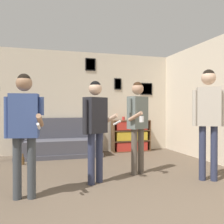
{
  "coord_description": "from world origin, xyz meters",
  "views": [
    {
      "loc": [
        -1.04,
        -1.91,
        1.17
      ],
      "look_at": [
        0.2,
        2.37,
        1.11
      ],
      "focal_mm": 40.0,
      "sensor_mm": 36.0,
      "label": 1
    }
  ],
  "objects_px": {
    "person_player_foreground_left": "(24,122)",
    "bottle_on_floor": "(23,160)",
    "person_player_foreground_center": "(95,121)",
    "couch": "(59,144)",
    "drinking_cup": "(123,118)",
    "bookshelf": "(131,136)",
    "person_watcher_holding_cup": "(138,118)",
    "person_spectator_near_bookshelf": "(208,111)"
  },
  "relations": [
    {
      "from": "person_spectator_near_bookshelf",
      "to": "drinking_cup",
      "type": "xyz_separation_m",
      "value": [
        -0.44,
        3.0,
        -0.22
      ]
    },
    {
      "from": "person_spectator_near_bookshelf",
      "to": "bottle_on_floor",
      "type": "height_order",
      "value": "person_spectator_near_bookshelf"
    },
    {
      "from": "person_player_foreground_center",
      "to": "bottle_on_floor",
      "type": "relative_size",
      "value": 6.97
    },
    {
      "from": "couch",
      "to": "person_watcher_holding_cup",
      "type": "bearing_deg",
      "value": -59.56
    },
    {
      "from": "bookshelf",
      "to": "person_watcher_holding_cup",
      "type": "xyz_separation_m",
      "value": [
        -0.73,
        -2.3,
        0.59
      ]
    },
    {
      "from": "person_watcher_holding_cup",
      "to": "person_spectator_near_bookshelf",
      "type": "xyz_separation_m",
      "value": [
        0.95,
        -0.7,
        0.12
      ]
    },
    {
      "from": "bookshelf",
      "to": "drinking_cup",
      "type": "height_order",
      "value": "drinking_cup"
    },
    {
      "from": "bookshelf",
      "to": "person_player_foreground_center",
      "type": "relative_size",
      "value": 0.67
    },
    {
      "from": "person_player_foreground_center",
      "to": "drinking_cup",
      "type": "bearing_deg",
      "value": 62.61
    },
    {
      "from": "couch",
      "to": "person_player_foreground_left",
      "type": "height_order",
      "value": "person_player_foreground_left"
    },
    {
      "from": "couch",
      "to": "drinking_cup",
      "type": "bearing_deg",
      "value": 6.21
    },
    {
      "from": "drinking_cup",
      "to": "person_player_foreground_left",
      "type": "bearing_deg",
      "value": -128.26
    },
    {
      "from": "bookshelf",
      "to": "person_watcher_holding_cup",
      "type": "height_order",
      "value": "person_watcher_holding_cup"
    },
    {
      "from": "person_watcher_holding_cup",
      "to": "drinking_cup",
      "type": "height_order",
      "value": "person_watcher_holding_cup"
    },
    {
      "from": "bookshelf",
      "to": "couch",
      "type": "bearing_deg",
      "value": -174.47
    },
    {
      "from": "person_player_foreground_center",
      "to": "person_spectator_near_bookshelf",
      "type": "relative_size",
      "value": 0.89
    },
    {
      "from": "person_player_foreground_center",
      "to": "bottle_on_floor",
      "type": "distance_m",
      "value": 2.27
    },
    {
      "from": "couch",
      "to": "bookshelf",
      "type": "relative_size",
      "value": 1.92
    },
    {
      "from": "person_watcher_holding_cup",
      "to": "bottle_on_floor",
      "type": "xyz_separation_m",
      "value": [
        -2.03,
        1.38,
        -0.93
      ]
    },
    {
      "from": "person_watcher_holding_cup",
      "to": "person_spectator_near_bookshelf",
      "type": "distance_m",
      "value": 1.19
    },
    {
      "from": "person_spectator_near_bookshelf",
      "to": "drinking_cup",
      "type": "distance_m",
      "value": 3.04
    },
    {
      "from": "person_player_foreground_left",
      "to": "bottle_on_floor",
      "type": "height_order",
      "value": "person_player_foreground_left"
    },
    {
      "from": "couch",
      "to": "bottle_on_floor",
      "type": "distance_m",
      "value": 1.1
    },
    {
      "from": "bookshelf",
      "to": "person_player_foreground_center",
      "type": "distance_m",
      "value": 3.13
    },
    {
      "from": "person_player_foreground_left",
      "to": "person_spectator_near_bookshelf",
      "type": "bearing_deg",
      "value": 0.96
    },
    {
      "from": "couch",
      "to": "drinking_cup",
      "type": "distance_m",
      "value": 1.87
    },
    {
      "from": "couch",
      "to": "drinking_cup",
      "type": "height_order",
      "value": "drinking_cup"
    },
    {
      "from": "couch",
      "to": "bookshelf",
      "type": "bearing_deg",
      "value": 5.53
    },
    {
      "from": "bookshelf",
      "to": "person_player_foreground_center",
      "type": "height_order",
      "value": "person_player_foreground_center"
    },
    {
      "from": "person_player_foreground_center",
      "to": "bottle_on_floor",
      "type": "bearing_deg",
      "value": 124.52
    },
    {
      "from": "couch",
      "to": "drinking_cup",
      "type": "xyz_separation_m",
      "value": [
        1.76,
        0.19,
        0.61
      ]
    },
    {
      "from": "person_player_foreground_left",
      "to": "person_spectator_near_bookshelf",
      "type": "distance_m",
      "value": 2.84
    },
    {
      "from": "couch",
      "to": "person_player_foreground_left",
      "type": "xyz_separation_m",
      "value": [
        -0.65,
        -2.85,
        0.69
      ]
    },
    {
      "from": "person_player_foreground_left",
      "to": "person_spectator_near_bookshelf",
      "type": "xyz_separation_m",
      "value": [
        2.84,
        0.05,
        0.14
      ]
    },
    {
      "from": "person_watcher_holding_cup",
      "to": "drinking_cup",
      "type": "xyz_separation_m",
      "value": [
        0.52,
        2.3,
        -0.11
      ]
    },
    {
      "from": "person_spectator_near_bookshelf",
      "to": "bookshelf",
      "type": "bearing_deg",
      "value": 94.21
    },
    {
      "from": "person_player_foreground_center",
      "to": "person_watcher_holding_cup",
      "type": "distance_m",
      "value": 0.92
    },
    {
      "from": "person_player_foreground_left",
      "to": "bottle_on_floor",
      "type": "distance_m",
      "value": 2.31
    },
    {
      "from": "bottle_on_floor",
      "to": "drinking_cup",
      "type": "relative_size",
      "value": 2.35
    },
    {
      "from": "bookshelf",
      "to": "person_spectator_near_bookshelf",
      "type": "bearing_deg",
      "value": -85.79
    },
    {
      "from": "person_player_foreground_left",
      "to": "bottle_on_floor",
      "type": "xyz_separation_m",
      "value": [
        -0.15,
        2.13,
        -0.9
      ]
    },
    {
      "from": "bookshelf",
      "to": "person_player_foreground_center",
      "type": "xyz_separation_m",
      "value": [
        -1.58,
        -2.64,
        0.55
      ]
    }
  ]
}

